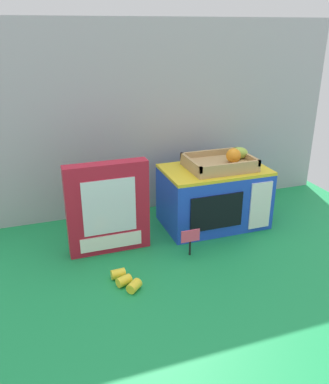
# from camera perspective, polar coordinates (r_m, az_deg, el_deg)

# --- Properties ---
(ground_plane) EXTENTS (1.70, 1.70, 0.00)m
(ground_plane) POSITION_cam_1_polar(r_m,az_deg,el_deg) (1.60, 2.47, -6.03)
(ground_plane) COLOR #198C47
(ground_plane) RESTS_ON ground
(display_back_panel) EXTENTS (1.61, 0.03, 0.80)m
(display_back_panel) POSITION_cam_1_polar(r_m,az_deg,el_deg) (1.73, -1.06, 10.31)
(display_back_panel) COLOR #A0A3A8
(display_back_panel) RESTS_ON ground
(toy_microwave) EXTENTS (0.41, 0.26, 0.24)m
(toy_microwave) POSITION_cam_1_polar(r_m,az_deg,el_deg) (1.65, 6.98, -0.62)
(toy_microwave) COLOR blue
(toy_microwave) RESTS_ON ground
(food_groups_crate) EXTENTS (0.26, 0.20, 0.08)m
(food_groups_crate) POSITION_cam_1_polar(r_m,az_deg,el_deg) (1.61, 8.22, 4.21)
(food_groups_crate) COLOR tan
(food_groups_crate) RESTS_ON toy_microwave
(cookie_set_box) EXTENTS (0.29, 0.06, 0.33)m
(cookie_set_box) POSITION_cam_1_polar(r_m,az_deg,el_deg) (1.43, -8.00, -2.31)
(cookie_set_box) COLOR #B2192D
(cookie_set_box) RESTS_ON ground
(price_sign) EXTENTS (0.07, 0.01, 0.10)m
(price_sign) POSITION_cam_1_polar(r_m,az_deg,el_deg) (1.43, 3.68, -6.59)
(price_sign) COLOR black
(price_sign) RESTS_ON ground
(loose_toy_banana) EXTENTS (0.08, 0.13, 0.03)m
(loose_toy_banana) POSITION_cam_1_polar(r_m,az_deg,el_deg) (1.31, -5.57, -12.31)
(loose_toy_banana) COLOR yellow
(loose_toy_banana) RESTS_ON ground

